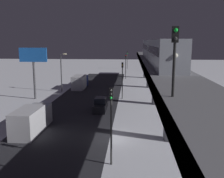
# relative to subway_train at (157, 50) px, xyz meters

# --- Properties ---
(ground_plane) EXTENTS (240.00, 240.00, 0.00)m
(ground_plane) POSITION_rel_subway_train_xyz_m (5.99, 17.10, -8.60)
(ground_plane) COLOR white
(avenue_asphalt) EXTENTS (11.00, 108.74, 0.01)m
(avenue_asphalt) POSITION_rel_subway_train_xyz_m (11.69, 17.10, -8.59)
(avenue_asphalt) COLOR #28282D
(avenue_asphalt) RESTS_ON ground_plane
(elevated_railway) EXTENTS (5.00, 108.74, 6.82)m
(elevated_railway) POSITION_rel_subway_train_xyz_m (0.09, 17.10, -2.70)
(elevated_railway) COLOR slate
(elevated_railway) RESTS_ON ground_plane
(subway_train) EXTENTS (2.94, 36.87, 3.40)m
(subway_train) POSITION_rel_subway_train_xyz_m (0.00, 0.00, 0.00)
(subway_train) COLOR #999EA8
(subway_train) RESTS_ON elevated_railway
(rail_signal) EXTENTS (0.36, 0.41, 4.00)m
(rail_signal) POSITION_rel_subway_train_xyz_m (1.62, 27.82, 0.95)
(rail_signal) COLOR black
(rail_signal) RESTS_ON elevated_railway
(sedan_black) EXTENTS (1.80, 4.48, 1.97)m
(sedan_black) POSITION_rel_subway_train_xyz_m (8.49, 6.16, -7.80)
(sedan_black) COLOR black
(sedan_black) RESTS_ON ground_plane
(box_truck) EXTENTS (2.40, 7.40, 2.80)m
(box_truck) POSITION_rel_subway_train_xyz_m (15.09, -12.05, -7.25)
(box_truck) COLOR navy
(box_truck) RESTS_ON ground_plane
(delivery_van) EXTENTS (2.40, 7.40, 2.80)m
(delivery_van) POSITION_rel_subway_train_xyz_m (15.09, 15.60, -7.25)
(delivery_van) COLOR #B2B2B7
(delivery_van) RESTS_ON ground_plane
(traffic_light_near) EXTENTS (0.32, 0.44, 6.40)m
(traffic_light_near) POSITION_rel_subway_train_xyz_m (5.59, 22.94, -4.40)
(traffic_light_near) COLOR #2D2D2D
(traffic_light_near) RESTS_ON ground_plane
(traffic_light_mid) EXTENTS (0.32, 0.44, 6.40)m
(traffic_light_mid) POSITION_rel_subway_train_xyz_m (5.59, -2.14, -4.40)
(traffic_light_mid) COLOR #2D2D2D
(traffic_light_mid) RESTS_ON ground_plane
(traffic_light_far) EXTENTS (0.32, 0.44, 6.40)m
(traffic_light_far) POSITION_rel_subway_train_xyz_m (5.59, -27.21, -4.40)
(traffic_light_far) COLOR #2D2D2D
(traffic_light_far) RESTS_ON ground_plane
(traffic_light_distant) EXTENTS (0.32, 0.44, 6.40)m
(traffic_light_distant) POSITION_rel_subway_train_xyz_m (5.59, -52.29, -4.40)
(traffic_light_distant) COLOR #2D2D2D
(traffic_light_distant) RESTS_ON ground_plane
(commercial_billboard) EXTENTS (4.80, 0.36, 8.90)m
(commercial_billboard) POSITION_rel_subway_train_xyz_m (20.86, -0.86, -1.77)
(commercial_billboard) COLOR #4C4C51
(commercial_billboard) RESTS_ON ground_plane
(street_lamp_far) EXTENTS (1.35, 0.44, 7.65)m
(street_lamp_far) POSITION_rel_subway_train_xyz_m (17.76, -7.90, -3.78)
(street_lamp_far) COLOR #38383D
(street_lamp_far) RESTS_ON ground_plane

